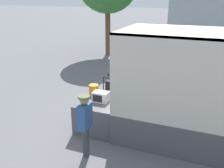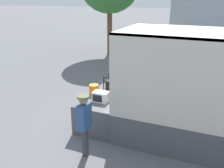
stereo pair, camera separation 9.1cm
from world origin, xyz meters
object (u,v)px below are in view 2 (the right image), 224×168
Objects in this scene: microwave at (101,97)px; portable_generator at (116,86)px; worker_person at (84,120)px; orange_bucket at (94,90)px.

microwave is 0.69× the size of portable_generator.
portable_generator is at bearing 92.34° from worker_person.
worker_person reaches higher than portable_generator.
worker_person reaches higher than orange_bucket.
portable_generator is (0.15, 0.91, 0.06)m from microwave.
portable_generator is at bearing 80.89° from microwave.
worker_person is (0.10, -2.47, -0.08)m from portable_generator.
portable_generator is 0.41× the size of worker_person.
orange_bucket is at bearing 109.69° from worker_person.
worker_person is at bearing -80.99° from microwave.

